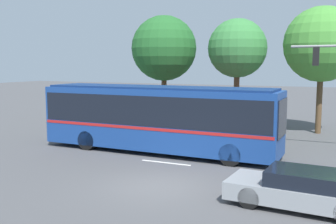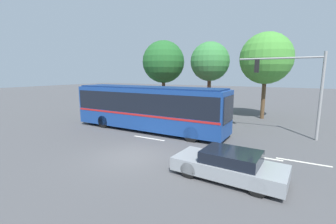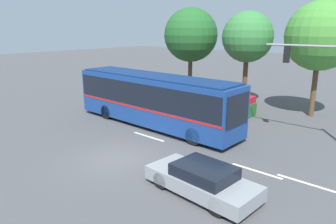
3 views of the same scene
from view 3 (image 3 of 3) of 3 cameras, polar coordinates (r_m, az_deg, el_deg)
The scene contains 11 objects.
ground_plane at distance 15.81m, azimuth -8.69°, elevation -8.30°, with size 140.00×140.00×0.00m, color #4C4C4F.
city_bus at distance 20.26m, azimuth -2.61°, elevation 2.71°, with size 12.28×2.75×3.33m.
sedan_foreground at distance 12.38m, azimuth 6.23°, elevation -12.12°, with size 4.59×2.15×1.20m.
traffic_light_pole at distance 18.01m, azimuth 28.17°, elevation 5.51°, with size 5.23×0.24×5.66m.
flowering_hedge at distance 24.79m, azimuth 7.94°, elevation 2.06°, with size 6.90×1.36×1.44m.
street_tree_left at distance 28.89m, azimuth 4.15°, elevation 13.74°, with size 4.76×4.76×7.98m.
street_tree_centre at distance 26.30m, azimuth 14.25°, elevation 13.02°, with size 4.03×4.03×7.54m.
street_tree_right at distance 24.39m, azimuth 25.93°, elevation 12.29°, with size 4.76×4.76×8.06m.
lane_stripe_near at distance 18.61m, azimuth -3.54°, elevation -4.48°, with size 2.40×0.16×0.01m, color silver.
lane_stripe_mid at distance 14.86m, azimuth 15.75°, elevation -10.27°, with size 2.40×0.16×0.01m, color silver.
lane_stripe_far at distance 14.48m, azimuth 23.71°, elevation -11.72°, with size 2.40×0.16×0.01m, color silver.
Camera 3 is at (11.21, -9.25, 6.22)m, focal length 33.57 mm.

